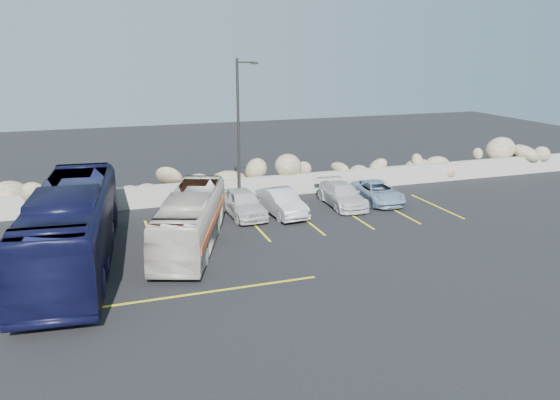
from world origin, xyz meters
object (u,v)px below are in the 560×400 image
object	(u,v)px
vintage_bus	(191,220)
car_a	(243,203)
lamppost	(239,132)
tour_coach	(72,227)
car_d	(378,192)
car_b	(282,202)
car_c	(342,195)

from	to	relation	value
vintage_bus	car_a	xyz separation A→B (m)	(3.30, 3.52, -0.50)
lamppost	car_a	world-z (taller)	lamppost
vintage_bus	tour_coach	size ratio (longest dim) A/B	0.73
lamppost	vintage_bus	xyz separation A→B (m)	(-3.40, -4.31, -3.09)
tour_coach	car_d	bearing A→B (deg)	21.15
car_b	tour_coach	bearing A→B (deg)	-164.03
car_a	car_b	xyz separation A→B (m)	(1.99, -0.42, -0.04)
lamppost	tour_coach	bearing A→B (deg)	-148.15
lamppost	tour_coach	size ratio (longest dim) A/B	0.68
lamppost	car_c	xyz separation A→B (m)	(5.62, -0.71, -3.67)
lamppost	car_d	world-z (taller)	lamppost
lamppost	car_c	world-z (taller)	lamppost
lamppost	car_b	world-z (taller)	lamppost
car_b	vintage_bus	bearing A→B (deg)	-154.78
lamppost	car_b	size ratio (longest dim) A/B	1.96
lamppost	car_d	distance (m)	8.72
tour_coach	car_d	size ratio (longest dim) A/B	2.83
lamppost	vintage_bus	size ratio (longest dim) A/B	0.92
car_a	car_c	bearing A→B (deg)	-1.99
car_d	car_a	bearing A→B (deg)	-175.83
lamppost	car_c	bearing A→B (deg)	-7.24
car_a	car_c	size ratio (longest dim) A/B	0.97
vintage_bus	car_a	bearing A→B (deg)	66.25
tour_coach	car_c	xyz separation A→B (m)	(13.89, 4.42, -1.03)
lamppost	car_d	size ratio (longest dim) A/B	1.91
lamppost	tour_coach	xyz separation A→B (m)	(-8.27, -5.14, -2.65)
tour_coach	lamppost	bearing A→B (deg)	37.54
car_b	lamppost	bearing A→B (deg)	142.04
car_a	car_b	distance (m)	2.03
car_a	car_d	size ratio (longest dim) A/B	1.00
car_a	car_c	xyz separation A→B (m)	(5.72, 0.08, -0.09)
car_c	car_b	bearing A→B (deg)	-169.63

